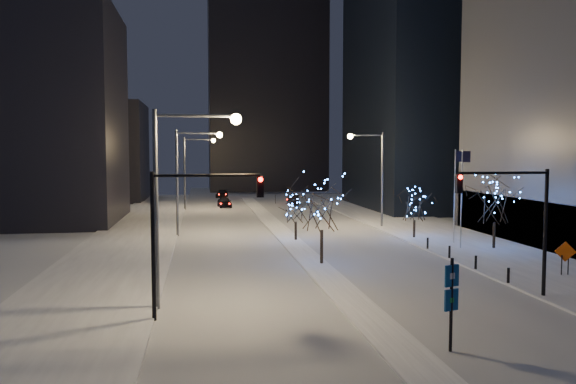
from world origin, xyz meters
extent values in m
plane|color=silver|center=(0.00, 0.00, 0.00)|extent=(160.00, 160.00, 0.00)
cube|color=silver|center=(0.00, 35.00, 0.01)|extent=(20.00, 130.00, 0.02)
cube|color=white|center=(0.00, 30.00, 0.07)|extent=(2.00, 80.00, 0.15)
cube|color=white|center=(15.00, 20.00, 0.07)|extent=(10.00, 90.00, 0.15)
cube|color=white|center=(-14.00, 20.00, 0.07)|extent=(8.00, 90.00, 0.15)
cube|color=black|center=(-28.00, 40.00, 12.00)|extent=(22.00, 18.00, 24.00)
cube|color=black|center=(-26.00, 70.00, 8.00)|extent=(18.00, 16.00, 16.00)
cube|color=black|center=(6.00, 92.00, 21.00)|extent=(24.00, 14.00, 42.00)
cylinder|color=#595E66|center=(-10.00, 2.00, 5.00)|extent=(0.24, 0.24, 10.00)
cylinder|color=#595E66|center=(-8.00, 2.00, 9.70)|extent=(4.00, 0.16, 0.16)
sphere|color=#FFCF7F|center=(-6.00, 2.00, 9.55)|extent=(0.56, 0.56, 0.56)
cylinder|color=#595E66|center=(-10.00, 27.00, 5.00)|extent=(0.24, 0.24, 10.00)
cylinder|color=#595E66|center=(-8.00, 27.00, 9.70)|extent=(4.00, 0.16, 0.16)
sphere|color=#FFCF7F|center=(-6.00, 27.00, 9.55)|extent=(0.56, 0.56, 0.56)
cylinder|color=#595E66|center=(-10.00, 52.00, 5.00)|extent=(0.24, 0.24, 10.00)
cylinder|color=#595E66|center=(-8.00, 52.00, 9.70)|extent=(4.00, 0.16, 0.16)
sphere|color=#FFCF7F|center=(-6.00, 52.00, 9.55)|extent=(0.56, 0.56, 0.56)
cylinder|color=#595E66|center=(11.00, 30.00, 5.00)|extent=(0.24, 0.24, 10.00)
cylinder|color=#595E66|center=(9.25, 30.00, 9.70)|extent=(3.50, 0.16, 0.16)
sphere|color=#FFCF7F|center=(7.50, 30.00, 9.55)|extent=(0.56, 0.56, 0.56)
cylinder|color=black|center=(-10.00, 0.00, 3.50)|extent=(0.20, 0.20, 7.00)
cylinder|color=black|center=(-7.50, 0.00, 6.80)|extent=(5.00, 0.14, 0.14)
cube|color=black|center=(-5.00, 0.00, 6.25)|extent=(0.32, 0.28, 1.00)
sphere|color=#FF0C05|center=(-5.00, -0.18, 6.60)|extent=(0.22, 0.22, 0.22)
cylinder|color=black|center=(10.50, 1.00, 3.50)|extent=(0.20, 0.20, 7.00)
cylinder|color=black|center=(8.00, 1.00, 6.80)|extent=(5.00, 0.14, 0.14)
cube|color=black|center=(5.50, 1.00, 6.25)|extent=(0.32, 0.28, 1.00)
sphere|color=#FF0C05|center=(5.50, 0.82, 6.60)|extent=(0.22, 0.22, 0.22)
cylinder|color=silver|center=(13.00, 16.00, 4.15)|extent=(0.10, 0.10, 8.00)
cube|color=black|center=(13.35, 16.00, 7.55)|extent=(0.70, 0.03, 0.90)
cylinder|color=silver|center=(13.60, 18.50, 4.15)|extent=(0.10, 0.10, 8.00)
cube|color=black|center=(13.95, 18.50, 7.55)|extent=(0.70, 0.03, 0.90)
cylinder|color=black|center=(10.20, 4.00, 0.60)|extent=(0.16, 0.16, 0.90)
cylinder|color=black|center=(10.20, 8.00, 0.60)|extent=(0.16, 0.16, 0.90)
cylinder|color=black|center=(10.20, 12.00, 0.60)|extent=(0.16, 0.16, 0.90)
cylinder|color=black|center=(10.20, 16.00, 0.60)|extent=(0.16, 0.16, 0.90)
imported|color=black|center=(-4.45, 54.69, 0.75)|extent=(2.16, 4.53, 1.49)
imported|color=black|center=(5.86, 56.49, 0.78)|extent=(2.26, 4.91, 1.56)
imported|color=black|center=(-4.15, 72.62, 0.64)|extent=(2.52, 4.68, 1.29)
cylinder|color=black|center=(0.50, 11.51, 1.32)|extent=(0.22, 0.22, 2.34)
cylinder|color=black|center=(0.50, 22.32, 0.94)|extent=(0.22, 0.22, 1.59)
cylinder|color=black|center=(15.68, 15.57, 1.17)|extent=(0.22, 0.22, 2.05)
cylinder|color=black|center=(11.45, 22.08, 0.93)|extent=(0.22, 0.22, 1.55)
cylinder|color=black|center=(1.90, -6.00, 1.87)|extent=(0.13, 0.13, 3.75)
cube|color=#0C458B|center=(1.90, -6.00, 3.05)|extent=(0.66, 0.29, 0.86)
cube|color=#0C458B|center=(1.90, -6.00, 2.09)|extent=(0.66, 0.29, 0.86)
cylinder|color=black|center=(14.70, 5.50, 0.78)|extent=(0.07, 0.07, 1.25)
cylinder|color=black|center=(15.15, 5.50, 0.78)|extent=(0.07, 0.07, 1.25)
cube|color=#FE5E0D|center=(14.93, 5.50, 1.63)|extent=(1.20, 0.55, 1.29)
camera|label=1|loc=(-7.77, -26.42, 7.85)|focal=35.00mm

